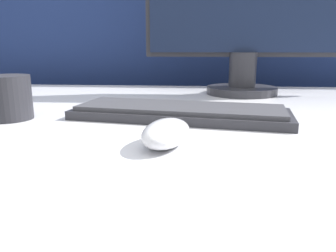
% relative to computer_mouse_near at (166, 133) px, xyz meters
% --- Properties ---
extents(partition_panel, '(5.00, 0.03, 1.21)m').
position_rel_computer_mouse_near_xyz_m(partition_panel, '(0.05, 0.81, -0.12)').
color(partition_panel, navy).
rests_on(partition_panel, ground_plane).
extents(computer_mouse_near, '(0.08, 0.12, 0.04)m').
position_rel_computer_mouse_near_xyz_m(computer_mouse_near, '(0.00, 0.00, 0.00)').
color(computer_mouse_near, silver).
rests_on(computer_mouse_near, desk).
extents(keyboard, '(0.41, 0.20, 0.02)m').
position_rel_computer_mouse_near_xyz_m(keyboard, '(0.01, 0.17, -0.01)').
color(keyboard, '#28282D').
rests_on(keyboard, desk).
extents(monitor, '(0.53, 0.19, 0.47)m').
position_rel_computer_mouse_near_xyz_m(monitor, '(0.17, 0.50, 0.23)').
color(monitor, '#28282D').
rests_on(monitor, desk).
extents(mug, '(0.08, 0.08, 0.08)m').
position_rel_computer_mouse_near_xyz_m(mug, '(-0.30, 0.14, 0.02)').
color(mug, '#232328').
rests_on(mug, desk).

